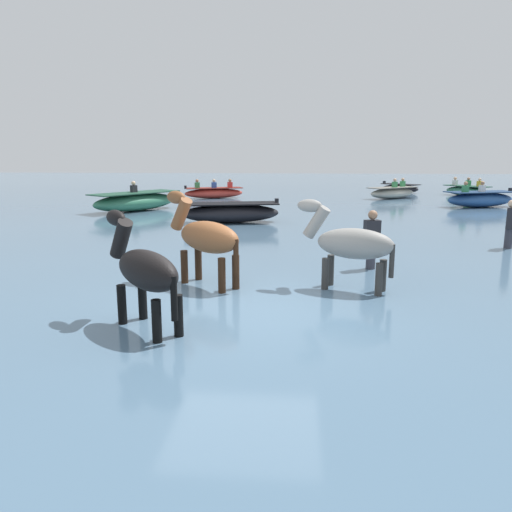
# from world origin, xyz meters

# --- Properties ---
(ground_plane) EXTENTS (120.00, 120.00, 0.00)m
(ground_plane) POSITION_xyz_m (0.00, 0.00, 0.00)
(ground_plane) COLOR #756B56
(water_surface) EXTENTS (90.00, 90.00, 0.36)m
(water_surface) POSITION_xyz_m (0.00, 10.00, 0.18)
(water_surface) COLOR slate
(water_surface) RESTS_ON ground
(horse_lead_grey) EXTENTS (1.80, 0.95, 1.98)m
(horse_lead_grey) POSITION_xyz_m (1.79, 1.32, 1.17)
(horse_lead_grey) COLOR gray
(horse_lead_grey) RESTS_ON ground
(horse_trailing_chestnut) EXTENTS (1.73, 1.44, 2.09)m
(horse_trailing_chestnut) POSITION_xyz_m (-0.86, 1.42, 1.24)
(horse_trailing_chestnut) COLOR brown
(horse_trailing_chestnut) RESTS_ON ground
(horse_flank_black) EXTENTS (1.54, 1.49, 1.99)m
(horse_flank_black) POSITION_xyz_m (-1.28, -0.98, 1.17)
(horse_flank_black) COLOR black
(horse_flank_black) RESTS_ON ground
(boat_near_port) EXTENTS (2.39, 2.81, 1.08)m
(boat_near_port) POSITION_xyz_m (10.74, 22.41, 0.68)
(boat_near_port) COLOR #337556
(boat_near_port) RESTS_ON water_surface
(boat_far_offshore) EXTENTS (3.40, 2.05, 1.06)m
(boat_far_offshore) POSITION_xyz_m (-3.76, 19.76, 0.67)
(boat_far_offshore) COLOR #BC382D
(boat_far_offshore) RESTS_ON water_surface
(boat_distant_west) EXTENTS (2.45, 2.32, 0.69)m
(boat_distant_west) POSITION_xyz_m (7.37, 24.60, 0.64)
(boat_distant_west) COLOR black
(boat_distant_west) RESTS_ON water_surface
(boat_near_starboard) EXTENTS (3.68, 1.96, 0.84)m
(boat_near_starboard) POSITION_xyz_m (-1.53, 10.01, 0.71)
(boat_near_starboard) COLOR black
(boat_near_starboard) RESTS_ON water_surface
(boat_far_inshore) EXTENTS (3.11, 2.67, 1.10)m
(boat_far_inshore) POSITION_xyz_m (6.09, 20.32, 0.68)
(boat_far_inshore) COLOR #B2AD9E
(boat_far_inshore) RESTS_ON water_surface
(boat_mid_channel) EXTENTS (3.48, 4.19, 1.28)m
(boat_mid_channel) POSITION_xyz_m (-6.11, 13.37, 0.76)
(boat_mid_channel) COLOR #337556
(boat_mid_channel) RESTS_ON water_surface
(boat_distant_east) EXTENTS (3.54, 2.21, 1.20)m
(boat_distant_east) POSITION_xyz_m (9.31, 16.17, 0.73)
(boat_distant_east) COLOR #28518E
(boat_distant_east) RESTS_ON water_surface
(person_wading_close) EXTENTS (0.31, 0.37, 1.63)m
(person_wading_close) POSITION_xyz_m (6.35, 5.70, 0.87)
(person_wading_close) COLOR #383842
(person_wading_close) RESTS_ON ground
(person_onlooker_left) EXTENTS (0.36, 0.28, 1.63)m
(person_onlooker_left) POSITION_xyz_m (2.42, 3.04, 0.87)
(person_onlooker_left) COLOR #383842
(person_onlooker_left) RESTS_ON ground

